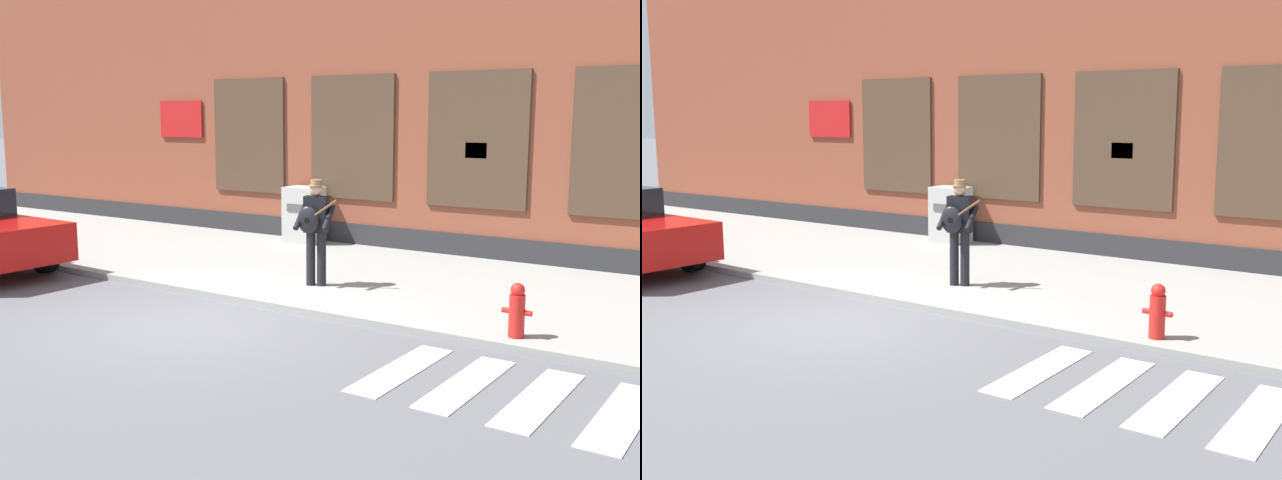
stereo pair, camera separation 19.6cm
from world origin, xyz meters
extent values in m
plane|color=#56565B|center=(0.00, 0.00, 0.00)|extent=(160.00, 160.00, 0.00)
cube|color=gray|center=(0.00, 3.84, 0.05)|extent=(28.00, 5.17, 0.11)
cube|color=brown|center=(0.00, 8.42, 3.24)|extent=(28.00, 4.00, 6.48)
cube|color=#28282B|center=(0.00, 6.40, 0.28)|extent=(28.00, 0.04, 0.55)
cube|color=#473323|center=(-4.25, 6.39, 2.41)|extent=(2.05, 0.06, 2.63)
cube|color=black|center=(-4.25, 6.38, 2.41)|extent=(1.93, 0.03, 2.51)
cube|color=#473323|center=(-1.42, 6.39, 2.41)|extent=(2.05, 0.06, 2.63)
cube|color=black|center=(-1.42, 6.38, 2.41)|extent=(1.93, 0.03, 2.51)
cube|color=#473323|center=(1.42, 6.39, 2.41)|extent=(2.05, 0.06, 2.63)
cube|color=black|center=(1.42, 6.38, 2.41)|extent=(1.93, 0.03, 2.51)
cube|color=#473323|center=(4.25, 6.39, 2.41)|extent=(2.05, 0.06, 2.63)
cube|color=black|center=(4.25, 6.38, 2.41)|extent=(1.93, 0.03, 2.51)
cube|color=red|center=(-6.42, 6.38, 2.78)|extent=(1.40, 0.04, 0.90)
cube|color=yellow|center=(1.42, 6.37, 2.21)|extent=(0.44, 0.02, 0.30)
cube|color=silver|center=(3.24, -0.05, 0.01)|extent=(0.42, 1.90, 0.01)
cube|color=silver|center=(4.04, -0.05, 0.01)|extent=(0.42, 1.90, 0.01)
cube|color=silver|center=(4.83, -0.05, 0.01)|extent=(0.42, 1.90, 0.01)
cube|color=silver|center=(5.63, -0.05, 0.01)|extent=(0.42, 1.90, 0.01)
cube|color=silver|center=(-3.88, 0.73, 0.74)|extent=(0.07, 0.24, 0.12)
cube|color=silver|center=(-3.93, -0.41, 0.74)|extent=(0.07, 0.24, 0.12)
cylinder|color=black|center=(-4.80, 1.07, 0.33)|extent=(0.67, 0.27, 0.66)
cylinder|color=black|center=(0.33, 2.64, 0.55)|extent=(0.15, 0.15, 0.88)
cylinder|color=black|center=(0.16, 2.57, 0.55)|extent=(0.15, 0.15, 0.88)
cube|color=black|center=(0.24, 2.61, 1.29)|extent=(0.43, 0.32, 0.59)
sphere|color=tan|center=(0.24, 2.61, 1.69)|extent=(0.22, 0.22, 0.22)
cylinder|color=olive|center=(0.24, 2.61, 1.75)|extent=(0.28, 0.28, 0.02)
cylinder|color=olive|center=(0.24, 2.61, 1.80)|extent=(0.18, 0.18, 0.09)
cylinder|color=black|center=(0.50, 2.58, 1.25)|extent=(0.23, 0.52, 0.39)
cylinder|color=black|center=(0.04, 2.45, 1.25)|extent=(0.23, 0.52, 0.39)
ellipsoid|color=black|center=(0.22, 2.42, 1.21)|extent=(0.38, 0.21, 0.44)
cylinder|color=black|center=(0.23, 2.36, 1.21)|extent=(0.09, 0.03, 0.09)
cylinder|color=brown|center=(0.47, 2.47, 1.39)|extent=(0.46, 0.16, 0.34)
cube|color=#ADADA8|center=(-2.37, 5.97, 0.72)|extent=(0.78, 0.61, 1.22)
cube|color=#4C4C4C|center=(-2.37, 5.66, 0.90)|extent=(0.47, 0.02, 0.16)
cylinder|color=red|center=(3.99, 1.60, 0.38)|extent=(0.20, 0.20, 0.55)
sphere|color=red|center=(3.99, 1.60, 0.72)|extent=(0.18, 0.18, 0.18)
cylinder|color=red|center=(3.85, 1.60, 0.44)|extent=(0.10, 0.07, 0.07)
cylinder|color=red|center=(4.13, 1.60, 0.44)|extent=(0.10, 0.07, 0.07)
camera|label=1|loc=(7.04, -7.34, 2.87)|focal=42.00mm
camera|label=2|loc=(7.20, -7.23, 2.87)|focal=42.00mm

